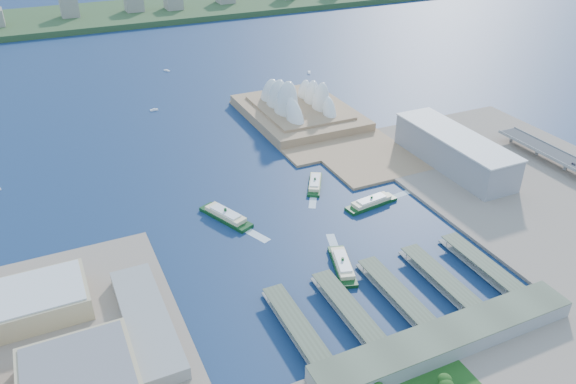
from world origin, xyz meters
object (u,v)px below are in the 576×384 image
opera_house (299,95)px  ferry_a (226,214)px  car_c (574,164)px  toaster_building (454,151)px  ferry_b (315,182)px  ferry_d (371,201)px  ferry_c (342,263)px

opera_house → ferry_a: 260.36m
car_c → toaster_building: bearing=144.8°
ferry_b → opera_house: bearing=100.0°
opera_house → ferry_a: bearing=-131.2°
toaster_building → ferry_d: (-123.48, -31.42, -15.28)m
ferry_b → ferry_d: bearing=-30.5°
toaster_building → ferry_d: toaster_building is taller
ferry_a → ferry_b: bearing=-11.2°
opera_house → ferry_d: bearing=-98.2°
ferry_a → ferry_b: ferry_a is taller
ferry_a → ferry_c: size_ratio=1.10×
car_c → ferry_b: bearing=159.1°
ferry_b → ferry_d: 66.34m
ferry_d → car_c: bearing=-107.8°
toaster_building → ferry_d: 128.33m
ferry_a → car_c: size_ratio=12.51×
opera_house → ferry_c: bearing=-109.5°
opera_house → ferry_c: opera_house is taller
opera_house → ferry_c: (-108.65, -306.45, -26.89)m
ferry_a → ferry_c: bearing=-83.7°
opera_house → ferry_b: 187.27m
toaster_building → ferry_a: size_ratio=2.61×
toaster_building → ferry_c: size_ratio=2.87×
opera_house → toaster_building: opera_house is taller
ferry_d → car_c: (224.48, -39.86, 10.32)m
ferry_d → car_c: 228.23m
ferry_a → car_c: 369.78m
opera_house → ferry_b: bearing=-110.7°
ferry_c → car_c: size_ratio=11.37×
ferry_a → toaster_building: bearing=-23.9°
opera_house → ferry_b: opera_house is taller
toaster_building → ferry_c: toaster_building is taller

